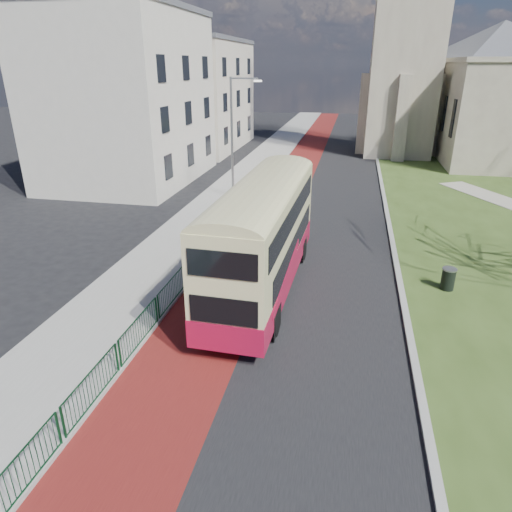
# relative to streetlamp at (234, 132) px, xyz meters

# --- Properties ---
(ground) EXTENTS (160.00, 160.00, 0.00)m
(ground) POSITION_rel_streetlamp_xyz_m (4.35, -18.00, -4.59)
(ground) COLOR black
(ground) RESTS_ON ground
(road_carriageway) EXTENTS (9.00, 120.00, 0.01)m
(road_carriageway) POSITION_rel_streetlamp_xyz_m (5.85, 2.00, -4.59)
(road_carriageway) COLOR black
(road_carriageway) RESTS_ON ground
(bus_lane) EXTENTS (3.40, 120.00, 0.01)m
(bus_lane) POSITION_rel_streetlamp_xyz_m (3.15, 2.00, -4.59)
(bus_lane) COLOR #591414
(bus_lane) RESTS_ON ground
(pavement_west) EXTENTS (4.00, 120.00, 0.12)m
(pavement_west) POSITION_rel_streetlamp_xyz_m (-0.65, 2.00, -4.53)
(pavement_west) COLOR gray
(pavement_west) RESTS_ON ground
(kerb_west) EXTENTS (0.25, 120.00, 0.13)m
(kerb_west) POSITION_rel_streetlamp_xyz_m (1.35, 2.00, -4.53)
(kerb_west) COLOR #999993
(kerb_west) RESTS_ON ground
(kerb_east) EXTENTS (0.25, 80.00, 0.13)m
(kerb_east) POSITION_rel_streetlamp_xyz_m (10.45, 4.00, -4.53)
(kerb_east) COLOR #999993
(kerb_east) RESTS_ON ground
(pedestrian_railing) EXTENTS (0.07, 24.00, 1.12)m
(pedestrian_railing) POSITION_rel_streetlamp_xyz_m (1.40, -14.00, -4.04)
(pedestrian_railing) COLOR #0D3A1C
(pedestrian_railing) RESTS_ON ground
(gothic_church) EXTENTS (16.38, 18.00, 40.00)m
(gothic_church) POSITION_rel_streetlamp_xyz_m (16.91, 20.00, 8.54)
(gothic_church) COLOR gray
(gothic_church) RESTS_ON ground
(street_block_near) EXTENTS (10.30, 14.30, 13.00)m
(street_block_near) POSITION_rel_streetlamp_xyz_m (-9.65, 4.00, 1.92)
(street_block_near) COLOR silver
(street_block_near) RESTS_ON ground
(street_block_far) EXTENTS (10.30, 16.30, 11.50)m
(street_block_far) POSITION_rel_streetlamp_xyz_m (-9.65, 20.00, 1.17)
(street_block_far) COLOR beige
(street_block_far) RESTS_ON ground
(streetlamp) EXTENTS (2.13, 0.18, 8.00)m
(streetlamp) POSITION_rel_streetlamp_xyz_m (0.00, 0.00, 0.00)
(streetlamp) COLOR gray
(streetlamp) RESTS_ON pavement_west
(bus) EXTENTS (2.85, 10.98, 4.56)m
(bus) POSITION_rel_streetlamp_xyz_m (4.69, -13.69, -1.99)
(bus) COLOR #A20F30
(bus) RESTS_ON ground
(litter_bin) EXTENTS (0.78, 0.78, 0.96)m
(litter_bin) POSITION_rel_streetlamp_xyz_m (12.35, -12.07, -4.07)
(litter_bin) COLOR black
(litter_bin) RESTS_ON grass_green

